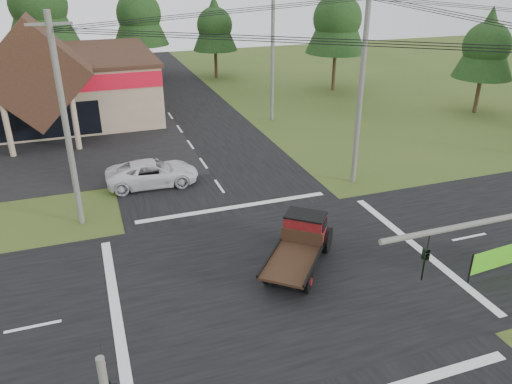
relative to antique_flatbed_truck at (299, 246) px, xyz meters
name	(u,v)px	position (x,y,z in m)	size (l,w,h in m)	color
ground	(281,276)	(-0.94, -0.38, -1.10)	(120.00, 120.00, 0.00)	#374F1C
road_ns	(281,276)	(-0.94, -0.38, -1.09)	(12.00, 120.00, 0.02)	black
road_ew	(281,276)	(-0.94, -0.38, -1.09)	(120.00, 12.00, 0.02)	black
traffic_signal_corner	(104,382)	(-8.44, -7.70, 2.42)	(0.53, 2.48, 4.40)	#595651
utility_pole_nw	(65,123)	(-8.94, 7.62, 4.29)	(2.00, 0.30, 10.50)	#595651
utility_pole_ne	(361,87)	(7.06, 7.62, 4.79)	(2.00, 0.30, 11.50)	#595651
utility_pole_n	(273,51)	(7.06, 21.62, 4.64)	(2.00, 0.30, 11.20)	#595651
tree_row_c	(37,1)	(-10.94, 40.62, 7.62)	(7.28, 7.28, 13.13)	#332316
tree_row_d	(138,11)	(-0.94, 41.62, 6.28)	(6.16, 6.16, 11.11)	#332316
tree_row_e	(215,23)	(7.06, 39.62, 4.93)	(5.04, 5.04, 9.09)	#332316
tree_side_ne	(337,16)	(17.06, 29.62, 6.28)	(6.16, 6.16, 11.11)	#332316
tree_side_e_near	(487,43)	(25.06, 17.62, 4.93)	(5.04, 5.04, 9.09)	#332316
antique_flatbed_truck	(299,246)	(0.00, 0.00, 0.00)	(2.01, 5.26, 2.20)	#520B0B
roadside_banner	(505,258)	(8.35, -3.29, -0.40)	(4.11, 0.12, 1.40)	#4ABC19
white_pickup	(152,173)	(-4.65, 11.26, -0.34)	(2.53, 5.48, 1.52)	silver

